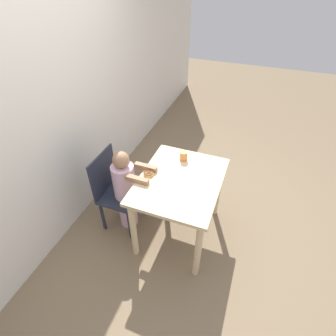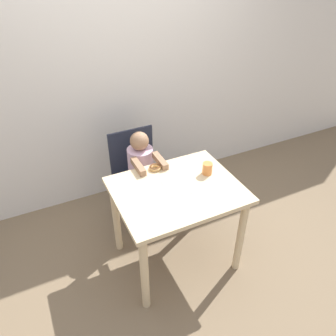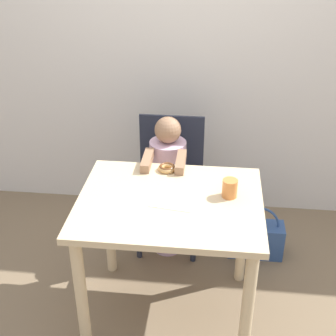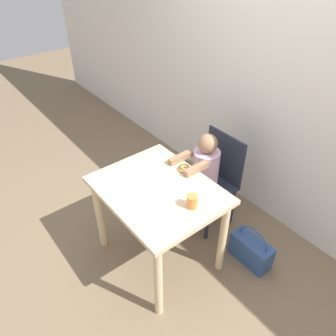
{
  "view_description": "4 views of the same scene",
  "coord_description": "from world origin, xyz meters",
  "px_view_note": "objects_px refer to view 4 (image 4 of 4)",
  "views": [
    {
      "loc": [
        -1.72,
        -0.53,
        2.37
      ],
      "look_at": [
        -0.02,
        0.11,
        0.88
      ],
      "focal_mm": 28.0,
      "sensor_mm": 36.0,
      "label": 1
    },
    {
      "loc": [
        -0.88,
        -1.68,
        2.27
      ],
      "look_at": [
        -0.02,
        0.11,
        0.88
      ],
      "focal_mm": 35.0,
      "sensor_mm": 36.0,
      "label": 2
    },
    {
      "loc": [
        0.21,
        -1.96,
        2.05
      ],
      "look_at": [
        -0.02,
        0.11,
        0.88
      ],
      "focal_mm": 50.0,
      "sensor_mm": 36.0,
      "label": 3
    },
    {
      "loc": [
        1.47,
        -1.08,
        2.31
      ],
      "look_at": [
        -0.02,
        0.11,
        0.88
      ],
      "focal_mm": 35.0,
      "sensor_mm": 36.0,
      "label": 4
    }
  ],
  "objects_px": {
    "handbag": "(251,250)",
    "cup": "(192,201)",
    "chair": "(213,180)",
    "donut": "(184,168)",
    "child_figure": "(204,182)"
  },
  "relations": [
    {
      "from": "cup",
      "to": "chair",
      "type": "bearing_deg",
      "value": 121.12
    },
    {
      "from": "handbag",
      "to": "child_figure",
      "type": "bearing_deg",
      "value": -178.7
    },
    {
      "from": "handbag",
      "to": "cup",
      "type": "bearing_deg",
      "value": -113.43
    },
    {
      "from": "chair",
      "to": "cup",
      "type": "distance_m",
      "value": 0.8
    },
    {
      "from": "chair",
      "to": "donut",
      "type": "height_order",
      "value": "chair"
    },
    {
      "from": "chair",
      "to": "cup",
      "type": "relative_size",
      "value": 9.25
    },
    {
      "from": "child_figure",
      "to": "cup",
      "type": "height_order",
      "value": "child_figure"
    },
    {
      "from": "chair",
      "to": "donut",
      "type": "relative_size",
      "value": 8.86
    },
    {
      "from": "handbag",
      "to": "cup",
      "type": "distance_m",
      "value": 0.88
    },
    {
      "from": "cup",
      "to": "donut",
      "type": "bearing_deg",
      "value": 146.2
    },
    {
      "from": "child_figure",
      "to": "handbag",
      "type": "distance_m",
      "value": 0.69
    },
    {
      "from": "child_figure",
      "to": "donut",
      "type": "bearing_deg",
      "value": -84.68
    },
    {
      "from": "handbag",
      "to": "chair",
      "type": "bearing_deg",
      "value": 169.67
    },
    {
      "from": "child_figure",
      "to": "donut",
      "type": "distance_m",
      "value": 0.39
    },
    {
      "from": "child_figure",
      "to": "handbag",
      "type": "height_order",
      "value": "child_figure"
    }
  ]
}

